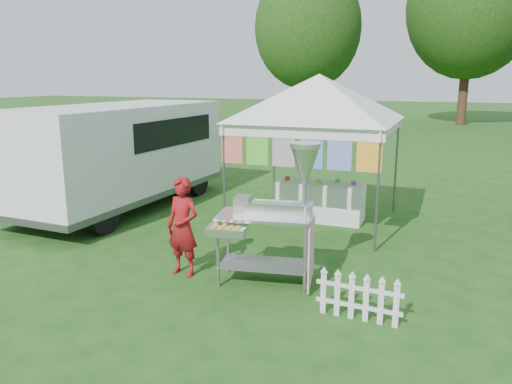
% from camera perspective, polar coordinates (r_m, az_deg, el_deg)
% --- Properties ---
extents(ground, '(120.00, 120.00, 0.00)m').
position_cam_1_polar(ground, '(7.34, -0.28, -10.57)').
color(ground, '#194D16').
rests_on(ground, ground).
extents(canopy_main, '(4.24, 4.24, 3.45)m').
position_cam_1_polar(canopy_main, '(10.06, 7.25, 13.18)').
color(canopy_main, '#59595E').
rests_on(canopy_main, ground).
extents(tree_left, '(6.40, 6.40, 9.53)m').
position_cam_1_polar(tree_left, '(31.56, 5.95, 18.17)').
color(tree_left, '#3D2416').
rests_on(tree_left, ground).
extents(tree_mid, '(7.60, 7.60, 11.52)m').
position_cam_1_polar(tree_mid, '(34.52, 23.37, 18.95)').
color(tree_mid, '#3D2416').
rests_on(tree_mid, ground).
extents(donut_cart, '(1.50, 1.23, 2.06)m').
position_cam_1_polar(donut_cart, '(7.01, 2.72, -1.25)').
color(donut_cart, gray).
rests_on(donut_cart, ground).
extents(vendor, '(0.59, 0.43, 1.50)m').
position_cam_1_polar(vendor, '(7.55, -8.36, -3.97)').
color(vendor, maroon).
rests_on(vendor, ground).
extents(cargo_van, '(2.48, 5.70, 2.33)m').
position_cam_1_polar(cargo_van, '(11.82, -15.02, 4.37)').
color(cargo_van, silver).
rests_on(cargo_van, ground).
extents(picket_fence, '(1.08, 0.09, 0.56)m').
position_cam_1_polar(picket_fence, '(6.37, 11.65, -11.83)').
color(picket_fence, silver).
rests_on(picket_fence, ground).
extents(display_table, '(1.80, 0.70, 0.81)m').
position_cam_1_polar(display_table, '(10.54, 7.29, -1.03)').
color(display_table, white).
rests_on(display_table, ground).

